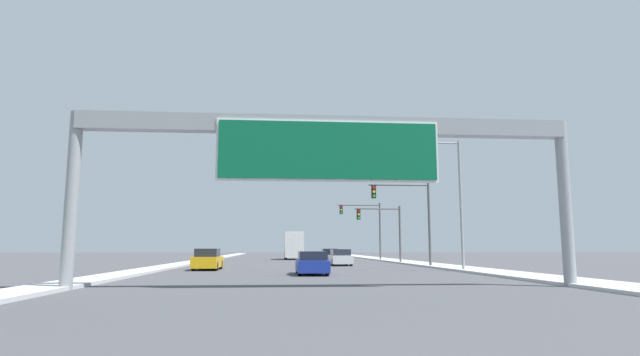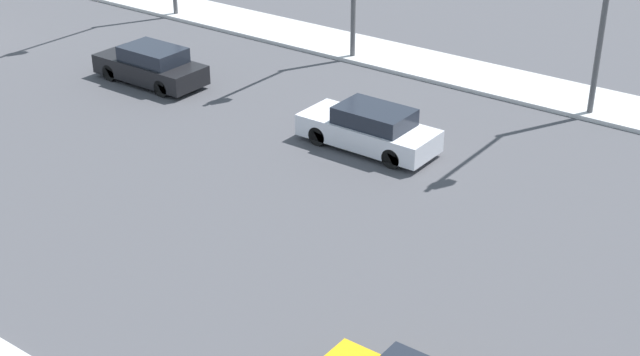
% 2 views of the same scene
% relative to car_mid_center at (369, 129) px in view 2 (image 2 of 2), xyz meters
% --- Properties ---
extents(sidewalk_right, '(3.00, 120.00, 0.15)m').
position_rel_car_mid_center_xyz_m(sidewalk_right, '(7.75, 17.31, -0.60)').
color(sidewalk_right, '#BEBEBE').
rests_on(sidewalk_right, ground).
extents(car_mid_center, '(1.76, 4.53, 1.42)m').
position_rel_car_mid_center_xyz_m(car_mid_center, '(0.00, 0.00, 0.00)').
color(car_mid_center, silver).
rests_on(car_mid_center, ground).
extents(car_mid_right, '(1.77, 4.49, 1.43)m').
position_rel_car_mid_center_xyz_m(car_mid_right, '(0.00, 9.89, 0.01)').
color(car_mid_right, black).
rests_on(car_mid_right, ground).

